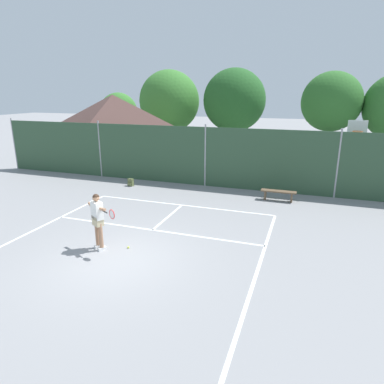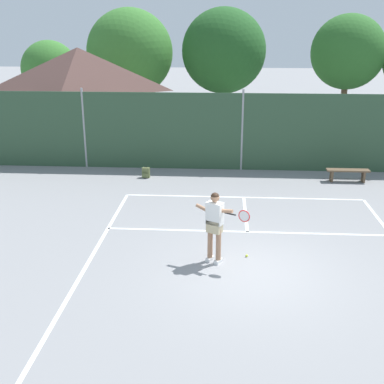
{
  "view_description": "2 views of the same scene",
  "coord_description": "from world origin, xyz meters",
  "views": [
    {
      "loc": [
        5.17,
        -7.91,
        4.87
      ],
      "look_at": [
        0.93,
        4.22,
        1.06
      ],
      "focal_mm": 31.61,
      "sensor_mm": 36.0,
      "label": 1
    },
    {
      "loc": [
        -0.75,
        -10.77,
        5.71
      ],
      "look_at": [
        -1.68,
        3.58,
        0.81
      ],
      "focal_mm": 46.13,
      "sensor_mm": 36.0,
      "label": 2
    }
  ],
  "objects": [
    {
      "name": "ground_plane",
      "position": [
        0.0,
        0.0,
        0.0
      ],
      "size": [
        120.0,
        120.0,
        0.0
      ],
      "primitive_type": "plane",
      "color": "gray"
    },
    {
      "name": "court_markings",
      "position": [
        0.0,
        0.65,
        0.0
      ],
      "size": [
        8.3,
        11.1,
        0.01
      ],
      "color": "white",
      "rests_on": "ground"
    },
    {
      "name": "chainlink_fence",
      "position": [
        0.0,
        9.0,
        1.57
      ],
      "size": [
        26.09,
        0.09,
        3.29
      ],
      "color": "#2D4C33",
      "rests_on": "ground"
    },
    {
      "name": "basketball_hoop",
      "position": [
        7.31,
        10.71,
        2.31
      ],
      "size": [
        0.9,
        0.67,
        3.55
      ],
      "color": "#9E9EA3",
      "rests_on": "ground"
    },
    {
      "name": "clubhouse_building",
      "position": [
        -7.55,
        12.38,
        2.45
      ],
      "size": [
        6.27,
        4.52,
        4.71
      ],
      "color": "beige",
      "rests_on": "ground"
    },
    {
      "name": "treeline_backdrop",
      "position": [
        0.23,
        19.44,
        4.03
      ],
      "size": [
        26.13,
        4.62,
        6.71
      ],
      "color": "brown",
      "rests_on": "ground"
    },
    {
      "name": "tennis_player",
      "position": [
        -0.91,
        0.5,
        1.11
      ],
      "size": [
        1.34,
        0.64,
        1.85
      ],
      "color": "silver",
      "rests_on": "ground"
    },
    {
      "name": "tennis_ball",
      "position": [
        -0.08,
        0.84,
        0.03
      ],
      "size": [
        0.07,
        0.07,
        0.07
      ],
      "primitive_type": "sphere",
      "color": "#CCE033",
      "rests_on": "ground"
    },
    {
      "name": "backpack_olive",
      "position": [
        -3.76,
        7.6,
        0.19
      ],
      "size": [
        0.3,
        0.27,
        0.46
      ],
      "color": "#566038",
      "rests_on": "ground"
    },
    {
      "name": "courtside_bench",
      "position": [
        4.01,
        7.59,
        0.36
      ],
      "size": [
        1.6,
        0.36,
        0.48
      ],
      "color": "brown",
      "rests_on": "ground"
    }
  ]
}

